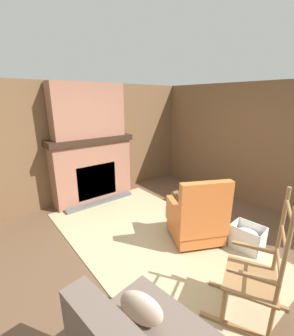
{
  "coord_description": "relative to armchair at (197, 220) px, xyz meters",
  "views": [
    {
      "loc": [
        1.91,
        -1.88,
        2.07
      ],
      "look_at": [
        -1.02,
        0.47,
        0.9
      ],
      "focal_mm": 24.0,
      "sensor_mm": 36.0,
      "label": 1
    }
  ],
  "objects": [
    {
      "name": "fireplace_hearth",
      "position": [
        -2.32,
        -0.52,
        0.3
      ],
      "size": [
        0.61,
        1.71,
        1.34
      ],
      "color": "#93604C",
      "rests_on": "ground"
    },
    {
      "name": "rocking_chair",
      "position": [
        1.13,
        -0.54,
        0.07
      ],
      "size": [
        0.92,
        0.76,
        1.33
      ],
      "rotation": [
        0.0,
        0.0,
        3.58
      ],
      "color": "olive",
      "rests_on": "ground"
    },
    {
      "name": "armchair",
      "position": [
        0.0,
        0.0,
        0.0
      ],
      "size": [
        0.94,
        0.95,
        1.04
      ],
      "rotation": [
        0.0,
        0.0,
        2.67
      ],
      "color": "#C6662D",
      "rests_on": "ground"
    },
    {
      "name": "chimney_breast",
      "position": [
        -2.33,
        -0.52,
        1.48
      ],
      "size": [
        0.35,
        1.41,
        1.02
      ],
      "color": "#93604C",
      "rests_on": "fireplace_hearth"
    },
    {
      "name": "wood_panel_wall_left",
      "position": [
        -2.56,
        -0.52,
        0.82
      ],
      "size": [
        0.06,
        5.48,
        2.38
      ],
      "color": "brown",
      "rests_on": "ground"
    },
    {
      "name": "ground_plane",
      "position": [
        -0.09,
        -0.52,
        -0.36
      ],
      "size": [
        14.0,
        14.0,
        0.0
      ],
      "primitive_type": "plane",
      "color": "brown"
    },
    {
      "name": "oil_lamp_vase",
      "position": [
        -2.37,
        -1.08,
        1.05
      ],
      "size": [
        0.1,
        0.1,
        0.22
      ],
      "color": "#99B29E",
      "rests_on": "fireplace_hearth"
    },
    {
      "name": "wood_panel_wall_back",
      "position": [
        -0.06,
        1.95,
        0.83
      ],
      "size": [
        5.48,
        0.09,
        2.38
      ],
      "color": "brown",
      "rests_on": "ground"
    },
    {
      "name": "laundry_basket",
      "position": [
        0.57,
        0.44,
        -0.18
      ],
      "size": [
        0.45,
        0.36,
        0.36
      ],
      "rotation": [
        0.0,
        0.0,
        0.1
      ],
      "color": "white",
      "rests_on": "ground"
    },
    {
      "name": "storage_case",
      "position": [
        -2.37,
        -0.23,
        1.04
      ],
      "size": [
        0.17,
        0.21,
        0.14
      ],
      "color": "black",
      "rests_on": "fireplace_hearth"
    },
    {
      "name": "area_rug",
      "position": [
        -0.44,
        -0.47,
        -0.36
      ],
      "size": [
        3.57,
        2.1,
        0.01
      ],
      "color": "tan",
      "rests_on": "ground"
    },
    {
      "name": "decorative_plate_on_mantel",
      "position": [
        -2.39,
        -0.56,
        1.12
      ],
      "size": [
        0.07,
        0.29,
        0.29
      ],
      "color": "red",
      "rests_on": "fireplace_hearth"
    },
    {
      "name": "firewood_stack",
      "position": [
        -1.05,
        0.87,
        -0.25
      ],
      "size": [
        0.38,
        0.37,
        0.23
      ],
      "rotation": [
        0.0,
        0.0,
        -0.02
      ],
      "color": "brown",
      "rests_on": "ground"
    }
  ]
}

